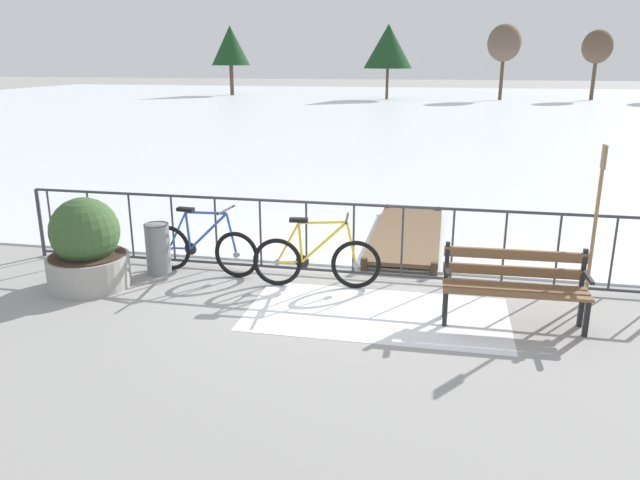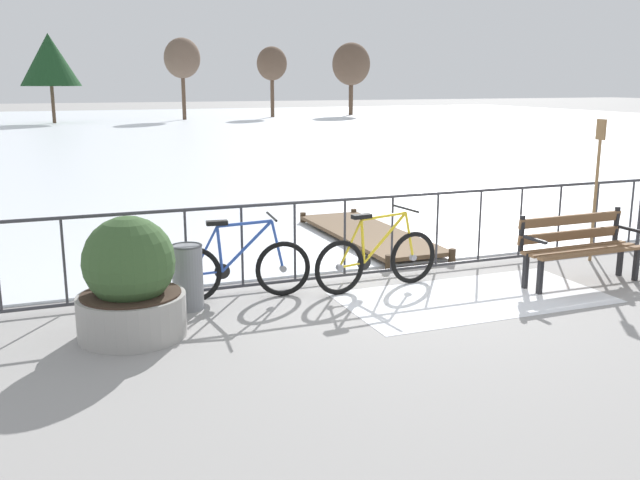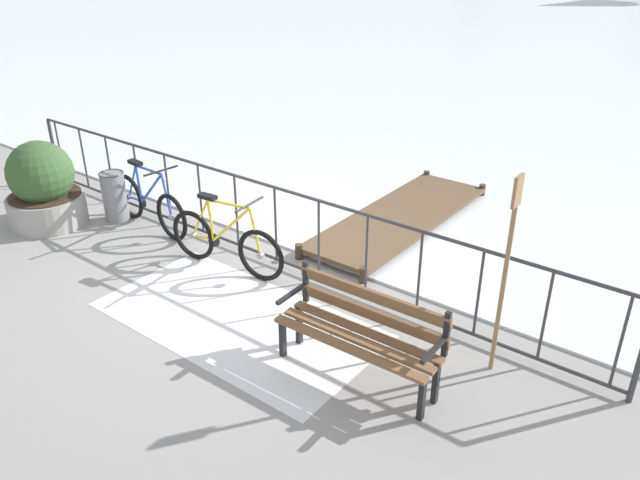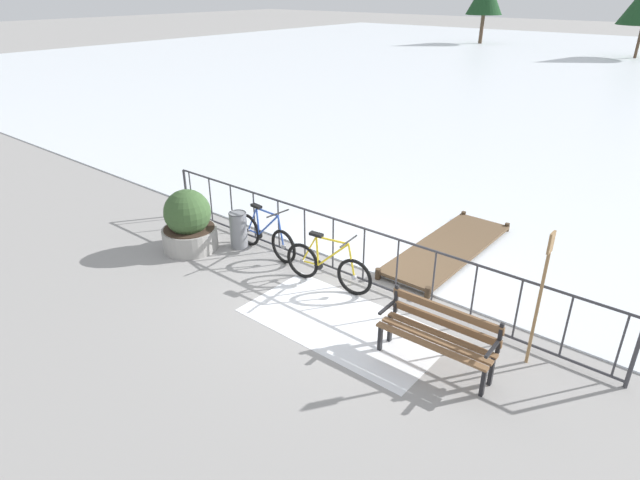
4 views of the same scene
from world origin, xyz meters
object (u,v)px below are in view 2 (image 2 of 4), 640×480
object	(u,v)px
oar_upright	(597,181)
park_bench	(578,243)
bicycle_near_railing	(238,269)
bicycle_second	(377,259)
planter_with_shrub	(130,283)
trash_bin	(188,276)

from	to	relation	value
oar_upright	park_bench	bearing A→B (deg)	-140.04
bicycle_near_railing	bicycle_second	distance (m)	1.69
planter_with_shrub	trash_bin	bearing A→B (deg)	43.67
planter_with_shrub	oar_upright	world-z (taller)	oar_upright
planter_with_shrub	oar_upright	bearing A→B (deg)	6.48
bicycle_second	park_bench	xyz separation A→B (m)	(2.45, -0.67, 0.14)
park_bench	planter_with_shrub	distance (m)	5.44
bicycle_near_railing	park_bench	xyz separation A→B (m)	(4.14, -0.87, 0.14)
park_bench	planter_with_shrub	bearing A→B (deg)	179.13
bicycle_near_railing	oar_upright	size ratio (longest dim) A/B	0.86
park_bench	trash_bin	bearing A→B (deg)	171.17
bicycle_second	oar_upright	bearing A→B (deg)	2.34
bicycle_second	bicycle_near_railing	bearing A→B (deg)	173.41
planter_with_shrub	bicycle_second	bearing A→B (deg)	11.16
park_bench	oar_upright	bearing A→B (deg)	39.96
bicycle_near_railing	oar_upright	xyz separation A→B (m)	(5.10, -0.05, 0.77)
bicycle_near_railing	park_bench	size ratio (longest dim) A/B	1.06
trash_bin	oar_upright	xyz separation A→B (m)	(5.72, 0.07, 0.76)
bicycle_near_railing	oar_upright	world-z (taller)	oar_upright
bicycle_second	trash_bin	size ratio (longest dim) A/B	2.33
bicycle_near_railing	bicycle_second	size ratio (longest dim) A/B	1.00
bicycle_near_railing	trash_bin	bearing A→B (deg)	-168.24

